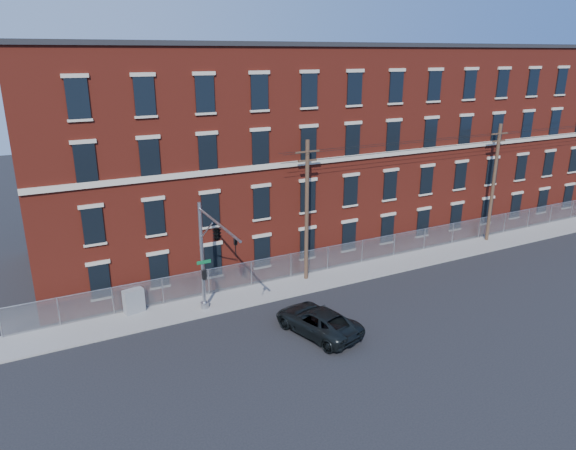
# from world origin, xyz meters

# --- Properties ---
(ground) EXTENTS (140.00, 140.00, 0.00)m
(ground) POSITION_xyz_m (0.00, 0.00, 0.00)
(ground) COLOR black
(ground) RESTS_ON ground
(sidewalk) EXTENTS (65.00, 3.00, 0.12)m
(sidewalk) POSITION_xyz_m (12.00, 5.00, 0.06)
(sidewalk) COLOR gray
(sidewalk) RESTS_ON ground
(mill_building) EXTENTS (55.30, 14.32, 16.30)m
(mill_building) POSITION_xyz_m (12.00, 13.93, 8.15)
(mill_building) COLOR maroon
(mill_building) RESTS_ON ground
(chain_link_fence) EXTENTS (59.06, 0.06, 1.85)m
(chain_link_fence) POSITION_xyz_m (12.00, 6.30, 1.06)
(chain_link_fence) COLOR #A5A8AD
(chain_link_fence) RESTS_ON ground
(traffic_signal_mast) EXTENTS (0.90, 6.75, 7.00)m
(traffic_signal_mast) POSITION_xyz_m (-6.00, 2.18, 5.39)
(traffic_signal_mast) COLOR #9EA0A5
(traffic_signal_mast) RESTS_ON ground
(utility_pole_near) EXTENTS (1.80, 0.28, 10.00)m
(utility_pole_near) POSITION_xyz_m (2.00, 5.60, 5.34)
(utility_pole_near) COLOR #4B3425
(utility_pole_near) RESTS_ON ground
(utility_pole_mid) EXTENTS (1.80, 0.28, 10.00)m
(utility_pole_mid) POSITION_xyz_m (20.00, 5.60, 5.34)
(utility_pole_mid) COLOR #4B3425
(utility_pole_mid) RESTS_ON ground
(overhead_wires) EXTENTS (40.00, 0.62, 0.62)m
(overhead_wires) POSITION_xyz_m (20.00, 5.60, 9.12)
(overhead_wires) COLOR black
(overhead_wires) RESTS_ON ground
(pickup_truck) EXTENTS (3.92, 6.02, 1.54)m
(pickup_truck) POSITION_xyz_m (-1.07, -1.30, 0.77)
(pickup_truck) COLOR black
(pickup_truck) RESTS_ON ground
(utility_cabinet) EXTENTS (1.33, 0.86, 1.53)m
(utility_cabinet) POSITION_xyz_m (-10.09, 6.00, 0.88)
(utility_cabinet) COLOR slate
(utility_cabinet) RESTS_ON sidewalk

